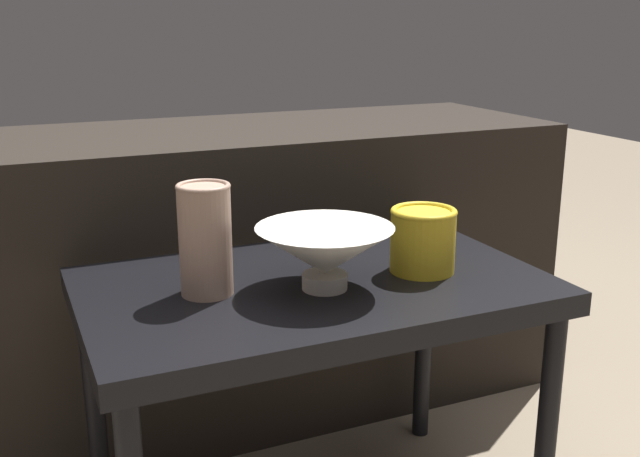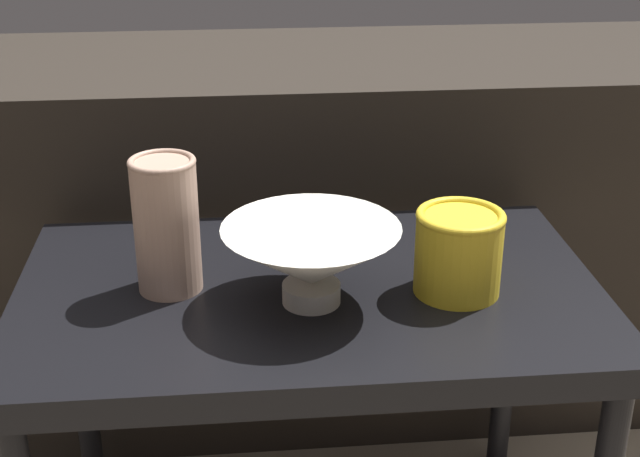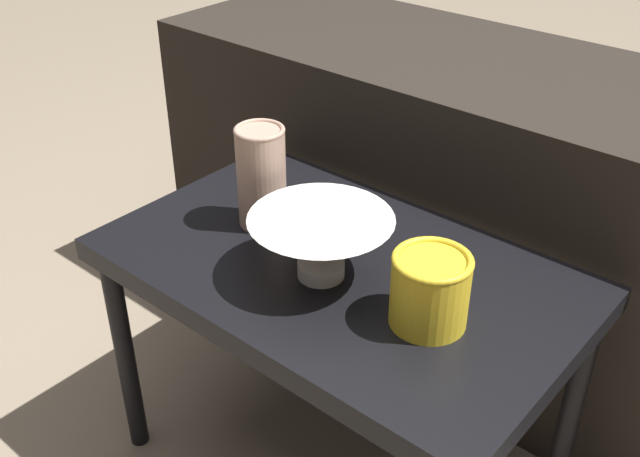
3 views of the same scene
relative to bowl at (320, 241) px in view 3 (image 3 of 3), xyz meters
The scene contains 5 objects.
table 0.13m from the bowl, 87.62° to the left, with size 0.78×0.48×0.49m.
couch_backdrop 0.62m from the bowl, 89.81° to the left, with size 1.56×0.50×0.68m.
bowl is the anchor object (origin of this frame).
vase_textured_left 0.19m from the bowl, 162.41° to the left, with size 0.09×0.09×0.18m.
vase_colorful_right 0.19m from the bowl, ahead, with size 0.12×0.12×0.11m.
Camera 3 is at (0.63, -0.78, 1.18)m, focal length 42.00 mm.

